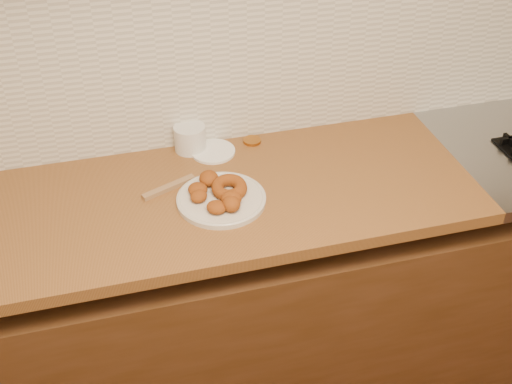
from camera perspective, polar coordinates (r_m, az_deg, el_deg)
wall_back at (r=2.03m, az=2.23°, el=16.62°), size 4.00×0.02×2.70m
base_cabinet at (r=2.32m, az=3.90°, el=-9.15°), size 3.60×0.60×0.77m
butcher_block at (r=1.91m, az=-14.29°, el=-2.25°), size 2.30×0.62×0.04m
backsplash at (r=2.08m, az=2.23°, el=12.62°), size 3.60×0.02×0.60m
donut_plate at (r=1.88m, az=-3.10°, el=-0.67°), size 0.26×0.26×0.02m
ring_donut at (r=1.88m, az=-2.41°, el=0.40°), size 0.13×0.13×0.05m
fried_dough_chunks at (r=1.86m, az=-3.63°, el=-0.22°), size 0.16×0.21×0.04m
plastic_tub at (r=2.10m, az=-5.90°, el=4.80°), size 0.13×0.13×0.09m
tub_lid at (r=2.10m, az=-3.84°, el=3.62°), size 0.14×0.14×0.01m
brass_jar_lid at (r=2.15m, az=-0.35°, el=4.58°), size 0.07×0.07×0.01m
wooden_utensil at (r=1.95m, az=-7.75°, el=0.42°), size 0.17×0.09×0.01m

